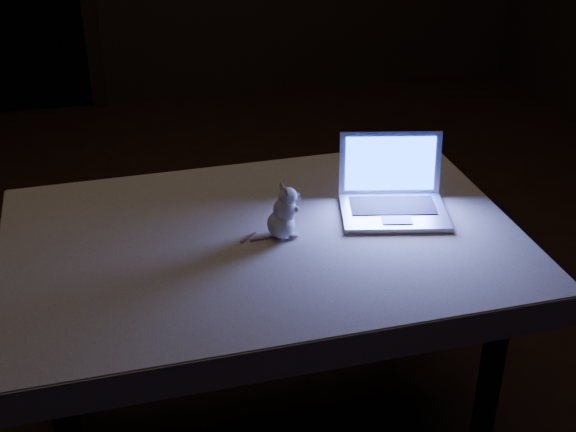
{
  "coord_description": "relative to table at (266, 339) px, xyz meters",
  "views": [
    {
      "loc": [
        -0.48,
        -2.42,
        1.84
      ],
      "look_at": [
        -0.06,
        -0.62,
        0.8
      ],
      "focal_mm": 48.0,
      "sensor_mm": 36.0,
      "label": 1
    }
  ],
  "objects": [
    {
      "name": "laptop",
      "position": [
        0.4,
        0.03,
        0.47
      ],
      "size": [
        0.36,
        0.33,
        0.21
      ],
      "primitive_type": null,
      "rotation": [
        0.0,
        0.0,
        -0.2
      ],
      "color": "silver",
      "rests_on": "tablecloth"
    },
    {
      "name": "floor",
      "position": [
        0.12,
        0.6,
        -0.36
      ],
      "size": [
        5.0,
        5.0,
        0.0
      ],
      "primitive_type": "plane",
      "color": "black",
      "rests_on": "ground"
    },
    {
      "name": "tablecloth",
      "position": [
        0.07,
        0.0,
        0.32
      ],
      "size": [
        1.61,
        1.23,
        0.09
      ],
      "primitive_type": null,
      "rotation": [
        0.0,
        0.0,
        -0.2
      ],
      "color": "beige",
      "rests_on": "table"
    },
    {
      "name": "plush_mouse",
      "position": [
        0.05,
        -0.01,
        0.45
      ],
      "size": [
        0.12,
        0.12,
        0.16
      ],
      "primitive_type": null,
      "rotation": [
        0.0,
        0.0,
        0.02
      ],
      "color": "silver",
      "rests_on": "tablecloth"
    },
    {
      "name": "table",
      "position": [
        0.0,
        0.0,
        0.0
      ],
      "size": [
        1.37,
        0.91,
        0.72
      ],
      "primitive_type": null,
      "rotation": [
        0.0,
        0.0,
        0.03
      ],
      "color": "black",
      "rests_on": "floor"
    }
  ]
}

